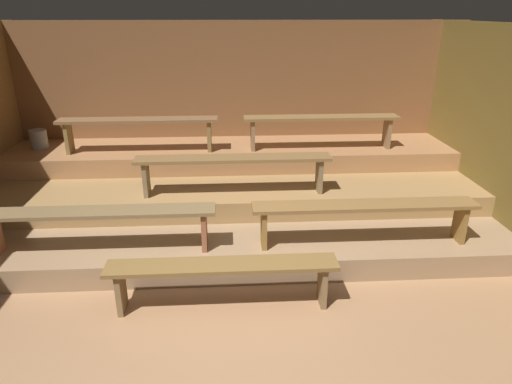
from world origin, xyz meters
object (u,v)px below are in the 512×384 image
at_px(bench_lower_right, 365,211).
at_px(bench_middle_center, 233,164).
at_px(bench_lower_left, 99,218).
at_px(bench_floor_center, 222,272).
at_px(pail_upper, 39,139).
at_px(bench_upper_right, 321,122).
at_px(bench_upper_left, 139,125).

distance_m(bench_lower_right, bench_middle_center, 1.61).
bearing_deg(bench_lower_left, bench_floor_center, -28.90).
xyz_separation_m(bench_lower_left, pail_upper, (-1.32, 2.11, 0.26)).
distance_m(bench_lower_right, pail_upper, 4.53).
bearing_deg(bench_middle_center, bench_upper_right, 38.77).
bearing_deg(bench_lower_left, bench_middle_center, 33.04).
bearing_deg(bench_upper_left, bench_middle_center, -38.16).
distance_m(bench_middle_center, bench_upper_left, 1.60).
xyz_separation_m(bench_floor_center, bench_lower_left, (-1.22, 0.67, 0.26)).
height_order(bench_lower_left, bench_lower_right, same).
bearing_deg(bench_upper_left, bench_lower_left, -93.49).
xyz_separation_m(bench_lower_left, bench_middle_center, (1.35, 0.88, 0.25)).
bearing_deg(bench_upper_left, bench_upper_right, 0.00).
distance_m(bench_middle_center, bench_upper_right, 1.57).
xyz_separation_m(bench_upper_right, pail_upper, (-3.88, 0.26, -0.24)).
bearing_deg(bench_lower_left, bench_upper_right, 35.86).
relative_size(bench_middle_center, pail_upper, 8.94).
xyz_separation_m(bench_floor_center, bench_upper_left, (-1.11, 2.53, 0.75)).
bearing_deg(pail_upper, bench_lower_right, -27.89).
distance_m(bench_middle_center, pail_upper, 2.94).
relative_size(bench_floor_center, bench_upper_right, 0.98).
bearing_deg(bench_floor_center, pail_upper, 132.31).
relative_size(bench_floor_center, bench_middle_center, 0.90).
height_order(bench_lower_left, bench_middle_center, bench_middle_center).
height_order(bench_lower_left, bench_upper_left, bench_upper_left).
xyz_separation_m(bench_middle_center, bench_upper_left, (-1.24, 0.97, 0.25)).
xyz_separation_m(bench_lower_left, bench_lower_right, (2.68, 0.00, 0.00)).
bearing_deg(bench_lower_right, bench_upper_left, 144.14).
bearing_deg(bench_upper_right, pail_upper, 176.15).
bearing_deg(bench_upper_right, bench_floor_center, -118.00).
relative_size(bench_lower_left, bench_upper_right, 1.10).
bearing_deg(bench_lower_right, bench_lower_left, 180.00).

